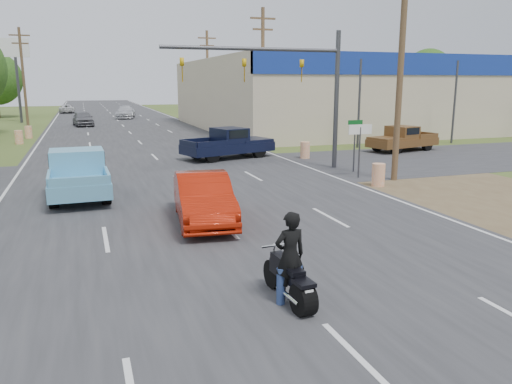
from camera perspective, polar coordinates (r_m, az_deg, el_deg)
name	(u,v)px	position (r m, az deg, el deg)	size (l,w,h in m)	color
ground	(359,360)	(8.73, 11.74, -18.27)	(200.00, 200.00, 0.00)	#3F5120
main_road	(130,133)	(46.77, -14.20, 6.59)	(15.00, 180.00, 0.02)	#2D2D30
cross_road	(171,174)	(25.10, -9.64, 2.08)	(120.00, 10.00, 0.02)	#2D2D30
dirt_verge	(466,191)	(22.65, 22.90, 0.15)	(8.00, 18.00, 0.01)	brown
big_box_store	(428,93)	(58.67, 19.10, 10.63)	(50.00, 28.10, 6.60)	#B7A88C
utility_pole_1	(401,62)	(23.64, 16.24, 14.08)	(2.00, 0.28, 10.00)	#4C3823
utility_pole_2	(263,71)	(39.76, 0.78, 13.67)	(2.00, 0.28, 10.00)	#4C3823
utility_pole_3	(208,75)	(57.02, -5.55, 13.22)	(2.00, 0.28, 10.00)	#4C3823
utility_pole_6	(23,74)	(58.65, -25.07, 12.12)	(2.00, 0.28, 10.00)	#4C3823
tree_3	(428,73)	(96.53, 19.07, 12.76)	(8.40, 8.40, 10.40)	#422D19
tree_5	(251,76)	(106.95, -0.57, 13.15)	(7.98, 7.98, 9.88)	#422D19
barrel_0	(378,175)	(22.30, 13.81, 1.90)	(0.56, 0.56, 1.00)	orange
barrel_1	(305,150)	(29.86, 5.63, 4.78)	(0.56, 0.56, 1.00)	orange
barrel_2	(19,137)	(40.83, -25.46, 5.67)	(0.56, 0.56, 1.00)	orange
barrel_3	(29,132)	(44.76, -24.56, 6.24)	(0.56, 0.56, 1.00)	orange
pole_sign_left_far	(15,57)	(62.79, -25.80, 13.69)	(3.00, 0.35, 9.20)	#3F3F44
lane_sign	(360,138)	(23.89, 11.80, 6.07)	(1.20, 0.08, 2.52)	#3F3F44
street_name_sign	(355,140)	(25.51, 11.21, 5.82)	(0.80, 0.08, 2.61)	#3F3F44
signal_mast	(289,75)	(25.37, 3.78, 13.22)	(9.12, 0.40, 7.00)	#3F3F44
red_convertible	(203,199)	(16.07, -6.03, -0.77)	(1.65, 4.73, 1.56)	#A71A07
motorcycle	(291,282)	(10.26, 3.98, -10.28)	(0.64, 2.08, 1.05)	black
rider	(290,261)	(10.14, 3.89, -7.83)	(0.67, 0.44, 1.84)	black
blue_pickup	(78,173)	(20.95, -19.69, 2.11)	(2.30, 5.68, 1.87)	black
navy_pickup	(230,143)	(29.82, -3.00, 5.61)	(5.84, 3.61, 1.81)	black
brown_pickup	(402,139)	(34.31, 16.30, 5.88)	(5.29, 3.06, 1.65)	black
distant_car_grey	(83,119)	(55.51, -19.18, 7.93)	(1.83, 4.55, 1.55)	slate
distant_car_silver	(126,112)	(66.11, -14.68, 8.82)	(2.19, 5.38, 1.56)	silver
distant_car_white	(66,109)	(80.57, -20.85, 8.87)	(2.04, 4.43, 1.23)	silver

